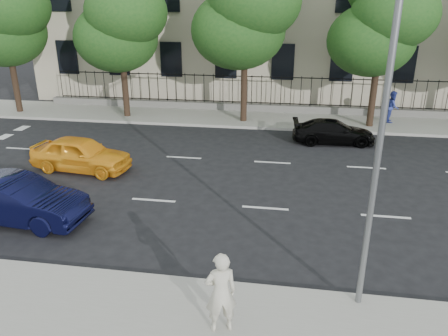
# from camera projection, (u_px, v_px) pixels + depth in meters

# --- Properties ---
(ground) EXTENTS (120.00, 120.00, 0.00)m
(ground) POSITION_uv_depth(u_px,v_px,m) (259.00, 246.00, 12.76)
(ground) COLOR black
(ground) RESTS_ON ground
(far_sidewalk) EXTENTS (60.00, 4.00, 0.15)m
(far_sidewalk) POSITION_uv_depth(u_px,v_px,m) (279.00, 120.00, 25.60)
(far_sidewalk) COLOR gray
(far_sidewalk) RESTS_ON ground
(lane_markings) EXTENTS (49.60, 4.62, 0.01)m
(lane_markings) POSITION_uv_depth(u_px,v_px,m) (269.00, 182.00, 17.12)
(lane_markings) COLOR silver
(lane_markings) RESTS_ON ground
(iron_fence) EXTENTS (30.00, 0.50, 2.20)m
(iron_fence) POSITION_uv_depth(u_px,v_px,m) (280.00, 103.00, 26.95)
(iron_fence) COLOR slate
(iron_fence) RESTS_ON far_sidewalk
(street_light) EXTENTS (0.25, 3.32, 8.05)m
(street_light) POSITION_uv_depth(u_px,v_px,m) (382.00, 84.00, 8.88)
(street_light) COLOR slate
(street_light) RESTS_ON near_sidewalk
(tree_a) EXTENTS (5.71, 5.31, 9.39)m
(tree_a) POSITION_uv_depth(u_px,v_px,m) (5.00, 9.00, 25.11)
(tree_a) COLOR #382619
(tree_a) RESTS_ON far_sidewalk
(tree_b) EXTENTS (5.53, 5.12, 8.97)m
(tree_b) POSITION_uv_depth(u_px,v_px,m) (121.00, 15.00, 24.20)
(tree_b) COLOR #382619
(tree_b) RESTS_ON far_sidewalk
(tree_c) EXTENTS (5.89, 5.50, 9.80)m
(tree_c) POSITION_uv_depth(u_px,v_px,m) (246.00, 5.00, 22.97)
(tree_c) COLOR #382619
(tree_c) RESTS_ON far_sidewalk
(tree_d) EXTENTS (5.34, 4.94, 8.84)m
(tree_d) POSITION_uv_depth(u_px,v_px,m) (383.00, 17.00, 22.17)
(tree_d) COLOR #382619
(tree_d) RESTS_ON far_sidewalk
(yellow_taxi) EXTENTS (4.35, 2.15, 1.42)m
(yellow_taxi) POSITION_uv_depth(u_px,v_px,m) (81.00, 154.00, 18.11)
(yellow_taxi) COLOR #FFA920
(yellow_taxi) RESTS_ON ground
(navy_sedan) EXTENTS (4.65, 1.93, 1.50)m
(navy_sedan) POSITION_uv_depth(u_px,v_px,m) (17.00, 200.00, 13.92)
(navy_sedan) COLOR black
(navy_sedan) RESTS_ON ground
(black_sedan) EXTENTS (4.12, 1.90, 1.17)m
(black_sedan) POSITION_uv_depth(u_px,v_px,m) (333.00, 132.00, 21.55)
(black_sedan) COLOR black
(black_sedan) RESTS_ON ground
(woman_near) EXTENTS (0.80, 0.66, 1.88)m
(woman_near) POSITION_uv_depth(u_px,v_px,m) (221.00, 293.00, 9.04)
(woman_near) COLOR beige
(woman_near) RESTS_ON near_sidewalk
(pedestrian_far) EXTENTS (0.78, 0.94, 1.75)m
(pedestrian_far) POSITION_uv_depth(u_px,v_px,m) (392.00, 107.00, 24.54)
(pedestrian_far) COLOR #303D98
(pedestrian_far) RESTS_ON far_sidewalk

